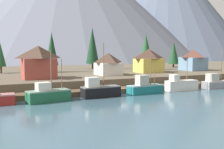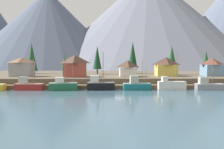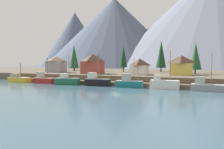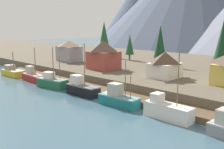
# 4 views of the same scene
# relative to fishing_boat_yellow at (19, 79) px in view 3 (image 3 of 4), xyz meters

# --- Properties ---
(ground_plane) EXTENTS (400.00, 400.00, 1.00)m
(ground_plane) POSITION_rel_fishing_boat_yellow_xyz_m (33.82, 21.91, -1.53)
(ground_plane) COLOR #3D5B6B
(dock) EXTENTS (80.00, 4.00, 1.60)m
(dock) POSITION_rel_fishing_boat_yellow_xyz_m (33.82, 3.90, -0.53)
(dock) COLOR brown
(dock) RESTS_ON ground_plane
(shoreline_bank) EXTENTS (400.00, 56.00, 2.50)m
(shoreline_bank) POSITION_rel_fishing_boat_yellow_xyz_m (33.82, 33.91, 0.22)
(shoreline_bank) COLOR brown
(shoreline_bank) RESTS_ON ground_plane
(mountain_west_peak) EXTENTS (72.12, 72.12, 57.11)m
(mountain_west_peak) POSITION_rel_fishing_boat_yellow_xyz_m (-65.96, 141.13, 27.53)
(mountain_west_peak) COLOR #4C566B
(mountain_west_peak) RESTS_ON ground_plane
(mountain_central_peak) EXTENTS (128.07, 128.07, 63.28)m
(mountain_central_peak) POSITION_rel_fishing_boat_yellow_xyz_m (-17.07, 129.07, 30.61)
(mountain_central_peak) COLOR #4C566B
(mountain_central_peak) RESTS_ON ground_plane
(mountain_east_peak) EXTENTS (179.10, 179.10, 82.29)m
(mountain_east_peak) POSITION_rel_fishing_boat_yellow_xyz_m (64.70, 143.01, 40.12)
(mountain_east_peak) COLOR slate
(mountain_east_peak) RESTS_ON ground_plane
(fishing_boat_yellow) EXTENTS (7.29, 3.48, 6.39)m
(fishing_boat_yellow) POSITION_rel_fishing_boat_yellow_xyz_m (0.00, 0.00, 0.00)
(fishing_boat_yellow) COLOR gold
(fishing_boat_yellow) RESTS_ON ground_plane
(fishing_boat_red) EXTENTS (7.19, 2.73, 8.06)m
(fishing_boat_red) POSITION_rel_fishing_boat_yellow_xyz_m (9.94, 0.43, 0.10)
(fishing_boat_red) COLOR maroon
(fishing_boat_red) RESTS_ON ground_plane
(fishing_boat_green) EXTENTS (7.44, 3.77, 8.66)m
(fishing_boat_green) POSITION_rel_fishing_boat_yellow_xyz_m (18.93, -0.14, 0.18)
(fishing_boat_green) COLOR #1E5B3D
(fishing_boat_green) RESTS_ON ground_plane
(fishing_boat_black) EXTENTS (7.18, 2.72, 9.91)m
(fishing_boat_black) POSITION_rel_fishing_boat_yellow_xyz_m (28.48, 0.42, 0.28)
(fishing_boat_black) COLOR black
(fishing_boat_black) RESTS_ON ground_plane
(fishing_boat_teal) EXTENTS (7.25, 2.93, 7.66)m
(fishing_boat_teal) POSITION_rel_fishing_boat_yellow_xyz_m (37.99, 0.31, 0.22)
(fishing_boat_teal) COLOR #196B70
(fishing_boat_teal) RESTS_ON ground_plane
(fishing_boat_white) EXTENTS (7.10, 2.31, 9.71)m
(fishing_boat_white) POSITION_rel_fishing_boat_yellow_xyz_m (47.18, 0.64, 0.23)
(fishing_boat_white) COLOR silver
(fishing_boat_white) RESTS_ON ground_plane
(fishing_boat_grey) EXTENTS (7.23, 3.11, 8.90)m
(fishing_boat_grey) POSITION_rel_fishing_boat_yellow_xyz_m (56.89, 0.24, 0.13)
(fishing_boat_grey) COLOR gray
(fishing_boat_grey) RESTS_ON ground_plane
(house_yellow) EXTENTS (6.95, 5.78, 6.30)m
(house_yellow) POSITION_rel_fishing_boat_yellow_xyz_m (49.95, 17.74, 4.70)
(house_yellow) COLOR gold
(house_yellow) RESTS_ON shoreline_bank
(house_white) EXTENTS (5.46, 6.30, 5.31)m
(house_white) POSITION_rel_fishing_boat_yellow_xyz_m (36.97, 15.40, 4.19)
(house_white) COLOR silver
(house_white) RESTS_ON shoreline_bank
(house_red) EXTENTS (6.97, 6.34, 6.98)m
(house_red) POSITION_rel_fishing_boat_yellow_xyz_m (20.13, 14.10, 5.04)
(house_red) COLOR #9E4238
(house_red) RESTS_ON shoreline_bank
(house_grey) EXTENTS (7.21, 5.27, 6.21)m
(house_grey) POSITION_rel_fishing_boat_yellow_xyz_m (2.51, 16.68, 4.64)
(house_grey) COLOR gray
(house_grey) RESTS_ON shoreline_bank
(conifer_near_left) EXTENTS (4.15, 4.15, 10.73)m
(conifer_near_left) POSITION_rel_fishing_boat_yellow_xyz_m (53.96, 25.71, 7.60)
(conifer_near_left) COLOR #4C3823
(conifer_near_left) RESTS_ON shoreline_bank
(conifer_mid_left) EXTENTS (3.29, 3.29, 10.72)m
(conifer_mid_left) POSITION_rel_fishing_boat_yellow_xyz_m (26.48, 29.04, 7.78)
(conifer_mid_left) COLOR #4C3823
(conifer_mid_left) RESTS_ON shoreline_bank
(conifer_mid_right) EXTENTS (4.45, 4.45, 12.07)m
(conifer_mid_right) POSITION_rel_fishing_boat_yellow_xyz_m (0.37, 33.38, 8.01)
(conifer_mid_right) COLOR #4C3823
(conifer_mid_right) RESTS_ON shoreline_bank
(conifer_back_left) EXTENTS (4.08, 4.08, 12.89)m
(conifer_back_left) POSITION_rel_fishing_boat_yellow_xyz_m (40.61, 35.44, 8.76)
(conifer_back_left) COLOR #4C3823
(conifer_back_left) RESTS_ON shoreline_bank
(conifer_back_right) EXTENTS (2.68, 2.68, 7.95)m
(conifer_back_right) POSITION_rel_fishing_boat_yellow_xyz_m (13.73, 31.48, 6.30)
(conifer_back_right) COLOR #4C3823
(conifer_back_right) RESTS_ON shoreline_bank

